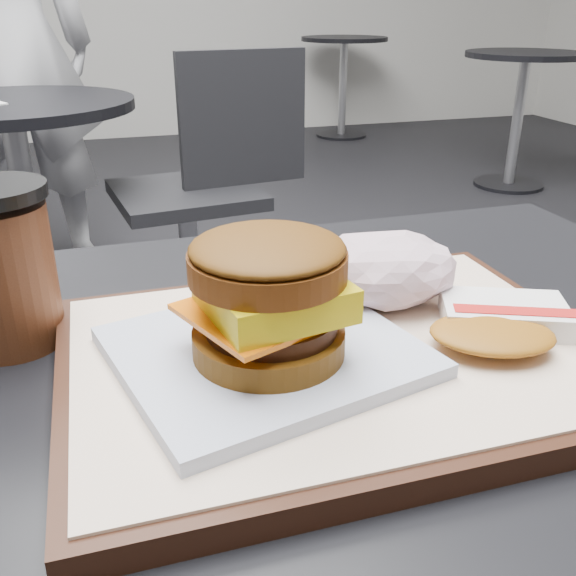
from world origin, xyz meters
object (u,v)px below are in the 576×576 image
Objects in this scene: customer_table at (313,552)px; serving_tray at (336,358)px; crumpled_wrapper at (384,269)px; patron at (5,42)px; hash_brown at (499,323)px; coffee_cup at (2,270)px; breakfast_sandwich at (268,311)px; neighbor_table at (21,170)px; neighbor_chair at (206,177)px.

customer_table is 0.20m from serving_tray.
crumpled_wrapper is (0.06, 0.06, 0.04)m from serving_tray.
crumpled_wrapper is at bearing 100.41° from patron.
customer_table is at bearing 166.20° from hash_brown.
serving_tray is 3.05× the size of coffee_cup.
breakfast_sandwich is 1.72m from neighbor_table.
neighbor_chair is at bearing -9.55° from neighbor_table.
neighbor_chair is (0.19, 1.56, -0.07)m from customer_table.
crumpled_wrapper reaches higher than customer_table.
neighbor_table is (-0.35, 1.65, -0.03)m from customer_table.
hash_brown is 2.43m from patron.
neighbor_table is (-0.48, 1.68, -0.25)m from hash_brown.
neighbor_table is at bearing 92.78° from patron.
serving_tray is 0.07m from breakfast_sandwich.
serving_tray is 1.72m from neighbor_table.
hash_brown is at bearing -3.65° from breakfast_sandwich.
patron is at bearing 101.63° from crumpled_wrapper.
crumpled_wrapper is at bearing -75.19° from neighbor_table.
neighbor_table is (-0.14, 1.55, -0.28)m from coffee_cup.
coffee_cup is (-0.17, 0.12, 0.00)m from breakfast_sandwich.
hash_brown reaches higher than customer_table.
customer_table is at bearing 98.44° from patron.
coffee_cup is (-0.22, 0.11, 0.05)m from serving_tray.
breakfast_sandwich is 2.39m from patron.
customer_table is 1.69m from neighbor_table.
coffee_cup reaches higher than customer_table.
customer_table is 6.43× the size of coffee_cup.
customer_table is at bearing -146.14° from crumpled_wrapper.
serving_tray is 3.14× the size of crumpled_wrapper.
serving_tray is 0.12m from hash_brown.
serving_tray is 2.85× the size of hash_brown.
neighbor_chair is 0.51× the size of patron.
patron is (-0.40, 2.34, 0.28)m from customer_table.
crumpled_wrapper is 1.68m from neighbor_table.
patron is at bearing 126.96° from neighbor_chair.
crumpled_wrapper is at bearing 43.84° from serving_tray.
customer_table is 0.25m from crumpled_wrapper.
coffee_cup is (-0.21, 0.10, 0.25)m from customer_table.
breakfast_sandwich reaches higher than customer_table.
serving_tray is 1.60m from neighbor_chair.
hash_brown is at bearing 101.28° from patron.
coffee_cup reaches higher than serving_tray.
breakfast_sandwich reaches higher than neighbor_table.
serving_tray is 0.43× the size of neighbor_chair.
neighbor_chair is at bearing 83.52° from serving_tray.
coffee_cup is at bearing 154.73° from customer_table.
customer_table is 0.91× the size of neighbor_chair.
customer_table is 0.34m from coffee_cup.
neighbor_table is at bearing 102.23° from serving_tray.
coffee_cup is 0.07× the size of patron.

